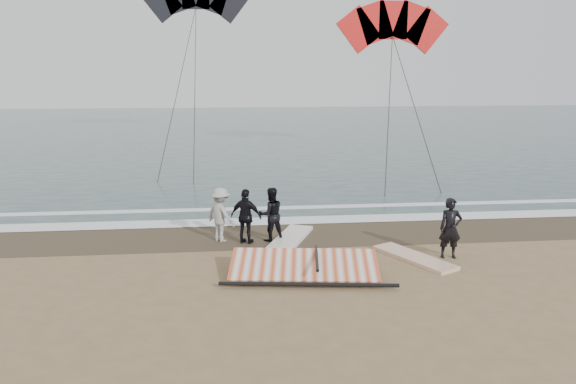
% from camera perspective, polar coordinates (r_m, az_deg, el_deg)
% --- Properties ---
extents(ground, '(120.00, 120.00, 0.00)m').
position_cam_1_polar(ground, '(12.57, 7.55, -9.96)').
color(ground, '#8C704C').
rests_on(ground, ground).
extents(sea, '(120.00, 54.00, 0.02)m').
position_cam_1_polar(sea, '(44.63, -2.27, 6.29)').
color(sea, '#233838').
rests_on(sea, ground).
extents(wet_sand, '(120.00, 2.80, 0.01)m').
position_cam_1_polar(wet_sand, '(16.73, 4.01, -4.14)').
color(wet_sand, '#4C3D2B').
rests_on(wet_sand, ground).
extents(foam_near, '(120.00, 0.90, 0.01)m').
position_cam_1_polar(foam_near, '(18.05, 3.25, -2.82)').
color(foam_near, white).
rests_on(foam_near, sea).
extents(foam_far, '(120.00, 0.45, 0.01)m').
position_cam_1_polar(foam_far, '(19.68, 2.47, -1.53)').
color(foam_far, white).
rests_on(foam_far, sea).
extents(man_main, '(0.60, 0.43, 1.57)m').
position_cam_1_polar(man_main, '(14.92, 16.17, -3.55)').
color(man_main, black).
rests_on(man_main, ground).
extents(board_white, '(1.71, 2.44, 0.10)m').
position_cam_1_polar(board_white, '(14.77, 12.68, -6.51)').
color(board_white, white).
rests_on(board_white, ground).
extents(board_cream, '(1.68, 2.75, 0.11)m').
position_cam_1_polar(board_cream, '(15.87, 0.13, -4.84)').
color(board_cream, silver).
rests_on(board_cream, ground).
extents(trio_cluster, '(2.38, 1.23, 1.55)m').
position_cam_1_polar(trio_cluster, '(15.71, -4.55, -2.35)').
color(trio_cluster, black).
rests_on(trio_cluster, ground).
extents(sail_rig, '(3.96, 2.12, 0.49)m').
position_cam_1_polar(sail_rig, '(13.35, 1.28, -7.60)').
color(sail_rig, black).
rests_on(sail_rig, ground).
extents(kite_red, '(6.79, 5.35, 12.69)m').
position_cam_1_polar(kite_red, '(32.05, 10.59, 15.87)').
color(kite_red, red).
rests_on(kite_red, ground).
extents(kite_dark, '(7.89, 8.21, 18.44)m').
position_cam_1_polar(kite_dark, '(39.98, -9.35, 18.41)').
color(kite_dark, black).
rests_on(kite_dark, ground).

